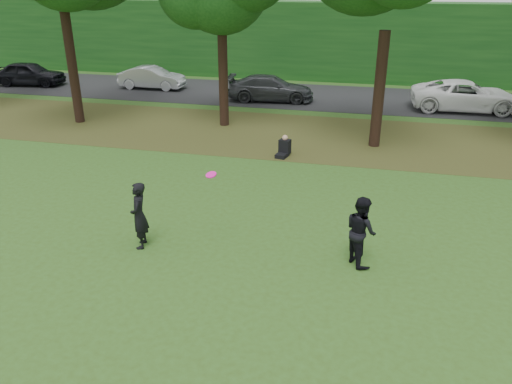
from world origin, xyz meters
TOP-DOWN VIEW (x-y plane):
  - ground at (0.00, 0.00)m, footprint 120.00×120.00m
  - leaf_litter at (0.00, 13.00)m, footprint 60.00×7.00m
  - street at (0.00, 21.00)m, footprint 70.00×7.00m
  - far_hedge at (0.00, 27.00)m, footprint 70.00×3.00m
  - player_left at (-1.74, 2.24)m, footprint 0.58×0.74m
  - player_right at (3.81, 2.72)m, footprint 1.02×1.08m
  - parked_cars at (1.34, 19.96)m, footprint 40.86×3.95m
  - frisbee at (0.13, 2.53)m, footprint 0.38×0.37m
  - seated_person at (0.57, 10.16)m, footprint 0.55×0.80m

SIDE VIEW (x-z plane):
  - ground at x=0.00m, z-range 0.00..0.00m
  - leaf_litter at x=0.00m, z-range 0.00..0.01m
  - street at x=0.00m, z-range 0.00..0.02m
  - seated_person at x=0.57m, z-range -0.10..0.73m
  - parked_cars at x=1.34m, z-range -0.01..1.53m
  - player_right at x=3.81m, z-range 0.00..1.76m
  - player_left at x=-1.74m, z-range 0.00..1.78m
  - frisbee at x=0.13m, z-range 2.01..2.13m
  - far_hedge at x=0.00m, z-range 0.00..5.00m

